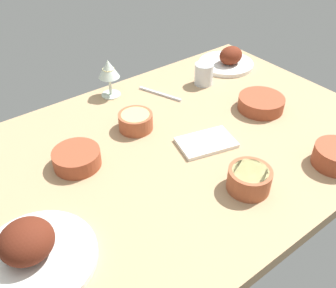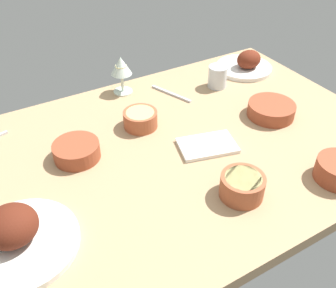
{
  "view_description": "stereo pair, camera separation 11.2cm",
  "coord_description": "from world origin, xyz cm",
  "px_view_note": "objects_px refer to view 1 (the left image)",
  "views": [
    {
      "loc": [
        -53.53,
        -69.95,
        74.82
      ],
      "look_at": [
        0.0,
        0.0,
        6.0
      ],
      "focal_mm": 40.13,
      "sensor_mm": 36.0,
      "label": 1
    },
    {
      "loc": [
        -44.26,
        -76.16,
        74.82
      ],
      "look_at": [
        0.0,
        0.0,
        6.0
      ],
      "focal_mm": 40.13,
      "sensor_mm": 36.0,
      "label": 2
    }
  ],
  "objects_px": {
    "fork_loose": "(160,94)",
    "bowl_onions": "(261,103)",
    "bowl_soup": "(336,156)",
    "water_tumbler": "(204,74)",
    "bowl_potatoes": "(249,179)",
    "plate_far_side": "(32,250)",
    "bowl_sauce": "(77,158)",
    "folded_napkin": "(206,143)",
    "plate_near_viewer": "(228,60)",
    "wine_glass": "(109,71)",
    "bowl_pasta": "(136,121)"
  },
  "relations": [
    {
      "from": "bowl_soup",
      "to": "folded_napkin",
      "type": "distance_m",
      "value": 0.37
    },
    {
      "from": "plate_far_side",
      "to": "fork_loose",
      "type": "distance_m",
      "value": 0.75
    },
    {
      "from": "fork_loose",
      "to": "bowl_onions",
      "type": "bearing_deg",
      "value": -163.83
    },
    {
      "from": "bowl_pasta",
      "to": "bowl_onions",
      "type": "relative_size",
      "value": 0.7
    },
    {
      "from": "bowl_sauce",
      "to": "bowl_onions",
      "type": "xyz_separation_m",
      "value": [
        0.64,
        -0.12,
        -0.0
      ]
    },
    {
      "from": "bowl_onions",
      "to": "bowl_potatoes",
      "type": "distance_m",
      "value": 0.4
    },
    {
      "from": "wine_glass",
      "to": "folded_napkin",
      "type": "bearing_deg",
      "value": -79.32
    },
    {
      "from": "folded_napkin",
      "to": "fork_loose",
      "type": "height_order",
      "value": "folded_napkin"
    },
    {
      "from": "plate_far_side",
      "to": "bowl_soup",
      "type": "bearing_deg",
      "value": -14.92
    },
    {
      "from": "bowl_soup",
      "to": "bowl_sauce",
      "type": "bearing_deg",
      "value": 142.83
    },
    {
      "from": "water_tumbler",
      "to": "bowl_sauce",
      "type": "bearing_deg",
      "value": -167.1
    },
    {
      "from": "bowl_potatoes",
      "to": "folded_napkin",
      "type": "height_order",
      "value": "bowl_potatoes"
    },
    {
      "from": "bowl_soup",
      "to": "plate_far_side",
      "type": "bearing_deg",
      "value": 165.08
    },
    {
      "from": "plate_near_viewer",
      "to": "bowl_pasta",
      "type": "relative_size",
      "value": 2.06
    },
    {
      "from": "bowl_sauce",
      "to": "fork_loose",
      "type": "bearing_deg",
      "value": 22.27
    },
    {
      "from": "plate_near_viewer",
      "to": "bowl_sauce",
      "type": "height_order",
      "value": "plate_near_viewer"
    },
    {
      "from": "plate_near_viewer",
      "to": "water_tumbler",
      "type": "bearing_deg",
      "value": -164.06
    },
    {
      "from": "bowl_pasta",
      "to": "wine_glass",
      "type": "relative_size",
      "value": 0.79
    },
    {
      "from": "bowl_potatoes",
      "to": "fork_loose",
      "type": "xyz_separation_m",
      "value": [
        0.1,
        0.53,
        -0.03
      ]
    },
    {
      "from": "bowl_onions",
      "to": "folded_napkin",
      "type": "bearing_deg",
      "value": -173.0
    },
    {
      "from": "bowl_potatoes",
      "to": "wine_glass",
      "type": "bearing_deg",
      "value": 93.76
    },
    {
      "from": "wine_glass",
      "to": "fork_loose",
      "type": "relative_size",
      "value": 0.78
    },
    {
      "from": "water_tumbler",
      "to": "folded_napkin",
      "type": "relative_size",
      "value": 0.48
    },
    {
      "from": "bowl_soup",
      "to": "bowl_sauce",
      "type": "xyz_separation_m",
      "value": [
        -0.58,
        0.44,
        -0.0
      ]
    },
    {
      "from": "bowl_sauce",
      "to": "bowl_onions",
      "type": "distance_m",
      "value": 0.65
    },
    {
      "from": "plate_far_side",
      "to": "wine_glass",
      "type": "relative_size",
      "value": 1.89
    },
    {
      "from": "plate_far_side",
      "to": "water_tumbler",
      "type": "relative_size",
      "value": 3.23
    },
    {
      "from": "plate_near_viewer",
      "to": "bowl_soup",
      "type": "xyz_separation_m",
      "value": [
        -0.2,
        -0.63,
        0.01
      ]
    },
    {
      "from": "plate_near_viewer",
      "to": "water_tumbler",
      "type": "height_order",
      "value": "plate_near_viewer"
    },
    {
      "from": "bowl_soup",
      "to": "bowl_onions",
      "type": "relative_size",
      "value": 0.81
    },
    {
      "from": "bowl_sauce",
      "to": "fork_loose",
      "type": "relative_size",
      "value": 0.76
    },
    {
      "from": "water_tumbler",
      "to": "bowl_pasta",
      "type": "bearing_deg",
      "value": -166.39
    },
    {
      "from": "plate_far_side",
      "to": "bowl_sauce",
      "type": "height_order",
      "value": "plate_far_side"
    },
    {
      "from": "bowl_sauce",
      "to": "water_tumbler",
      "type": "xyz_separation_m",
      "value": [
        0.6,
        0.14,
        0.01
      ]
    },
    {
      "from": "plate_far_side",
      "to": "bowl_soup",
      "type": "distance_m",
      "value": 0.83
    },
    {
      "from": "wine_glass",
      "to": "bowl_pasta",
      "type": "bearing_deg",
      "value": -100.62
    },
    {
      "from": "plate_near_viewer",
      "to": "bowl_pasta",
      "type": "xyz_separation_m",
      "value": [
        -0.55,
        -0.14,
        0.0
      ]
    },
    {
      "from": "bowl_onions",
      "to": "water_tumbler",
      "type": "xyz_separation_m",
      "value": [
        -0.04,
        0.25,
        0.02
      ]
    },
    {
      "from": "fork_loose",
      "to": "folded_napkin",
      "type": "bearing_deg",
      "value": 147.75
    },
    {
      "from": "bowl_pasta",
      "to": "bowl_potatoes",
      "type": "xyz_separation_m",
      "value": [
        0.09,
        -0.41,
        0.0
      ]
    },
    {
      "from": "bowl_soup",
      "to": "fork_loose",
      "type": "xyz_separation_m",
      "value": [
        -0.16,
        0.61,
        -0.03
      ]
    },
    {
      "from": "bowl_onions",
      "to": "wine_glass",
      "type": "xyz_separation_m",
      "value": [
        -0.36,
        0.4,
        0.07
      ]
    },
    {
      "from": "bowl_onions",
      "to": "water_tumbler",
      "type": "bearing_deg",
      "value": 98.38
    },
    {
      "from": "plate_far_side",
      "to": "bowl_potatoes",
      "type": "bearing_deg",
      "value": -13.81
    },
    {
      "from": "bowl_potatoes",
      "to": "bowl_sauce",
      "type": "bearing_deg",
      "value": 131.31
    },
    {
      "from": "bowl_soup",
      "to": "plate_near_viewer",
      "type": "bearing_deg",
      "value": 72.52
    },
    {
      "from": "bowl_soup",
      "to": "bowl_potatoes",
      "type": "bearing_deg",
      "value": 162.88
    },
    {
      "from": "bowl_soup",
      "to": "water_tumbler",
      "type": "xyz_separation_m",
      "value": [
        0.02,
        0.58,
        0.01
      ]
    },
    {
      "from": "bowl_pasta",
      "to": "bowl_onions",
      "type": "distance_m",
      "value": 0.44
    },
    {
      "from": "plate_far_side",
      "to": "bowl_sauce",
      "type": "bearing_deg",
      "value": 46.16
    }
  ]
}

